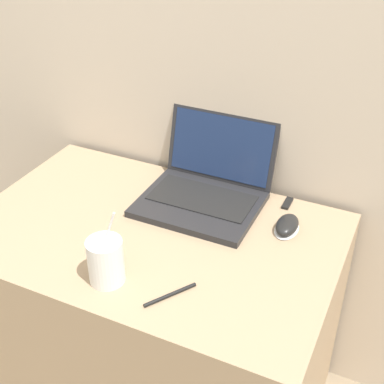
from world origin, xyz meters
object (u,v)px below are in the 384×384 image
(drink_cup, at_px, (107,261))
(usb_stick, at_px, (287,203))
(laptop, at_px, (206,186))
(pen, at_px, (170,295))
(computer_mouse, at_px, (287,226))

(drink_cup, xyz_separation_m, usb_stick, (0.30, 0.50, -0.06))
(laptop, xyz_separation_m, pen, (0.09, -0.41, -0.04))
(laptop, relative_size, computer_mouse, 3.25)
(laptop, relative_size, drink_cup, 1.74)
(laptop, distance_m, drink_cup, 0.43)
(computer_mouse, bearing_deg, drink_cup, -131.13)
(pen, bearing_deg, usb_stick, 74.31)
(computer_mouse, height_order, usb_stick, computer_mouse)
(computer_mouse, bearing_deg, pen, -115.14)
(laptop, bearing_deg, pen, -77.52)
(drink_cup, relative_size, pen, 1.64)
(usb_stick, height_order, pen, same)
(laptop, distance_m, pen, 0.43)
(pen, bearing_deg, computer_mouse, 64.86)
(laptop, xyz_separation_m, usb_stick, (0.23, 0.07, -0.04))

